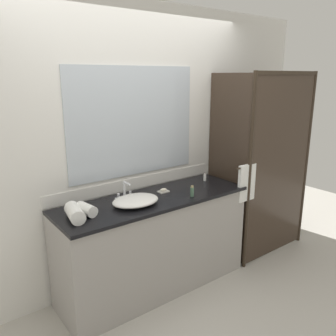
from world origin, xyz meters
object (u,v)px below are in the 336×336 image
Objects in this scene: soap_dish at (163,191)px; amenity_bottle_shampoo at (192,191)px; amenity_bottle_conditioner at (205,177)px; rolled_towel_middle at (86,209)px; rolled_towel_near_edge at (75,213)px; sink_basin at (136,201)px; faucet at (125,193)px.

amenity_bottle_shampoo is at bearing -61.67° from soap_dish.
amenity_bottle_conditioner is 0.51m from amenity_bottle_shampoo.
amenity_bottle_shampoo is 0.96m from rolled_towel_middle.
soap_dish is 0.40× the size of rolled_towel_near_edge.
sink_basin is 0.18m from faucet.
rolled_towel_middle is (0.11, 0.04, -0.01)m from rolled_towel_near_edge.
amenity_bottle_shampoo is (0.51, -0.31, -0.00)m from faucet.
amenity_bottle_shampoo is 1.06m from rolled_towel_near_edge.
rolled_towel_near_edge reaches higher than sink_basin.
amenity_bottle_shampoo reaches higher than amenity_bottle_conditioner.
soap_dish is (0.38, -0.06, -0.04)m from faucet.
amenity_bottle_conditioner is 0.78× the size of amenity_bottle_shampoo.
rolled_towel_near_edge is (-1.05, 0.14, 0.01)m from amenity_bottle_shampoo.
sink_basin is 4.07× the size of amenity_bottle_shampoo.
sink_basin is 0.40m from soap_dish.
rolled_towel_middle is (-0.80, -0.07, 0.03)m from soap_dish.
sink_basin is at bearing 165.17° from amenity_bottle_shampoo.
rolled_towel_near_edge reaches higher than amenity_bottle_shampoo.
rolled_towel_middle is (-0.43, -0.14, -0.01)m from faucet.
amenity_bottle_shampoo is (-0.42, -0.28, 0.01)m from amenity_bottle_conditioner.
soap_dish is 0.55× the size of rolled_towel_middle.
amenity_bottle_conditioner is 0.43× the size of rolled_towel_middle.
rolled_towel_near_edge is 1.36× the size of rolled_towel_middle.
rolled_towel_middle reaches higher than amenity_bottle_conditioner.
faucet is at bearing 90.00° from sink_basin.
rolled_towel_near_edge is at bearing -172.81° from soap_dish.
amenity_bottle_shampoo reaches higher than sink_basin.
rolled_towel_middle is (-0.43, 0.04, 0.01)m from sink_basin.
faucet is at bearing 170.70° from soap_dish.
faucet is (0.00, 0.18, 0.02)m from sink_basin.
faucet is at bearing 148.55° from amenity_bottle_shampoo.
faucet is 0.93× the size of rolled_towel_middle.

